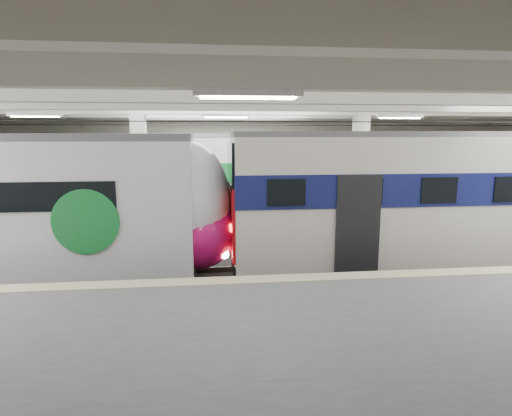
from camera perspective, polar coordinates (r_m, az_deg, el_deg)
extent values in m
cube|color=black|center=(13.21, -3.42, -9.62)|extent=(36.00, 24.00, 0.10)
cube|color=silver|center=(12.51, -3.69, 15.34)|extent=(36.00, 24.00, 0.20)
cube|color=beige|center=(22.50, -4.80, 5.79)|extent=(30.00, 0.10, 5.50)
cube|color=beige|center=(2.99, 6.69, -23.04)|extent=(30.00, 0.10, 5.50)
cube|color=#525255|center=(7.09, -0.56, -22.70)|extent=(30.00, 7.00, 1.10)
cube|color=#C2B589|center=(9.77, -2.50, -9.57)|extent=(30.00, 0.50, 0.02)
cube|color=beige|center=(15.71, -15.12, 3.68)|extent=(0.50, 0.50, 5.50)
cube|color=beige|center=(16.50, 13.58, 4.03)|extent=(0.50, 0.50, 5.50)
cube|color=beige|center=(12.48, -3.68, 13.97)|extent=(30.00, 18.00, 0.50)
cube|color=#59544C|center=(13.17, -3.43, -9.09)|extent=(30.00, 1.52, 0.16)
cube|color=#59544C|center=(18.45, -4.30, -3.53)|extent=(30.00, 1.52, 0.16)
cylinder|color=black|center=(12.45, -3.65, 11.44)|extent=(30.00, 0.03, 0.03)
cylinder|color=black|center=(17.95, -4.49, 10.97)|extent=(30.00, 0.03, 0.03)
cube|color=white|center=(10.47, -3.13, 12.94)|extent=(26.00, 8.40, 0.12)
ellipsoid|color=silver|center=(12.61, -8.30, 0.53)|extent=(2.16, 2.67, 3.59)
ellipsoid|color=#BF0F5F|center=(12.76, -7.67, -3.03)|extent=(2.29, 2.72, 2.20)
cylinder|color=#167E33|center=(11.70, -21.77, -1.73)|extent=(1.69, 0.06, 1.69)
cube|color=beige|center=(14.56, 23.87, 1.24)|extent=(13.23, 2.90, 3.77)
cube|color=#121851|center=(14.50, 24.00, 3.01)|extent=(13.27, 2.96, 0.92)
cube|color=red|center=(12.70, -3.28, -1.49)|extent=(0.08, 2.47, 2.07)
cube|color=black|center=(12.49, -3.35, 5.64)|extent=(0.08, 2.32, 1.36)
cube|color=#4C4C51|center=(14.42, 24.42, 8.97)|extent=(13.23, 2.26, 0.16)
cube|color=black|center=(14.97, 23.32, -6.47)|extent=(13.23, 2.03, 0.70)
cube|color=silver|center=(18.51, -19.07, 3.11)|extent=(13.68, 3.27, 3.68)
cube|color=#167E33|center=(18.46, -19.16, 4.61)|extent=(13.72, 3.33, 0.78)
cube|color=#4C4C51|center=(18.40, -19.42, 9.12)|extent=(13.66, 2.78, 0.16)
cube|color=black|center=(18.84, -18.72, -3.06)|extent=(13.66, 2.98, 0.60)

